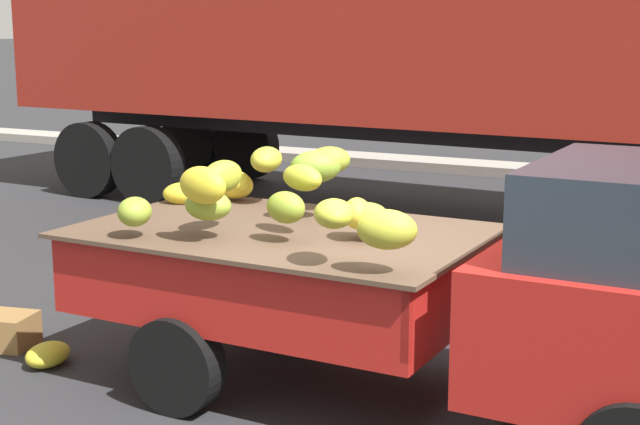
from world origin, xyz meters
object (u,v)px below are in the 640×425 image
object	(u,v)px
pickup_truck	(551,293)
fallen_banana_bunch_near_tailgate	(48,355)
produce_crate	(0,330)
semi_trailer	(422,17)

from	to	relation	value
pickup_truck	fallen_banana_bunch_near_tailgate	bearing A→B (deg)	-170.53
pickup_truck	produce_crate	distance (m)	4.24
semi_trailer	produce_crate	world-z (taller)	semi_trailer
pickup_truck	fallen_banana_bunch_near_tailgate	world-z (taller)	pickup_truck
produce_crate	pickup_truck	bearing A→B (deg)	4.23
semi_trailer	fallen_banana_bunch_near_tailgate	distance (m)	6.92
pickup_truck	produce_crate	bearing A→B (deg)	-174.02
pickup_truck	fallen_banana_bunch_near_tailgate	distance (m)	3.64
fallen_banana_bunch_near_tailgate	produce_crate	xyz separation A→B (m)	(-0.64, 0.17, 0.04)
pickup_truck	semi_trailer	size ratio (longest dim) A/B	0.40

